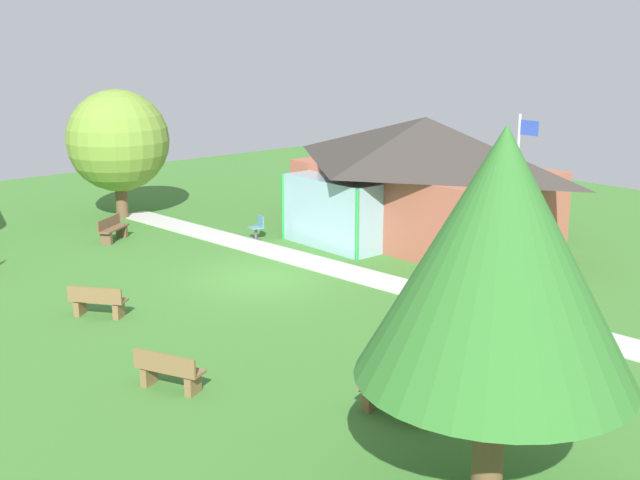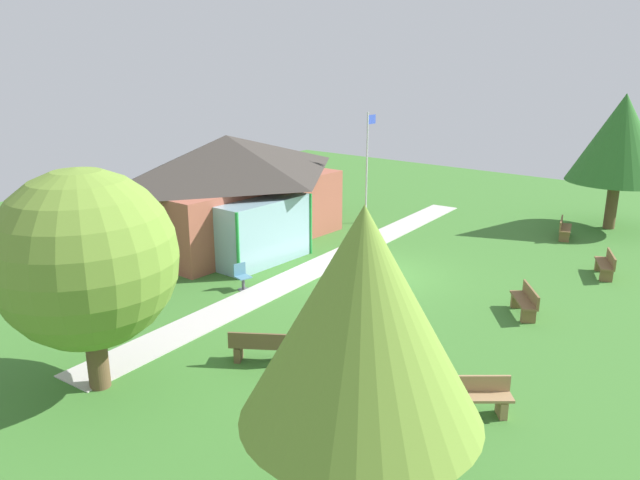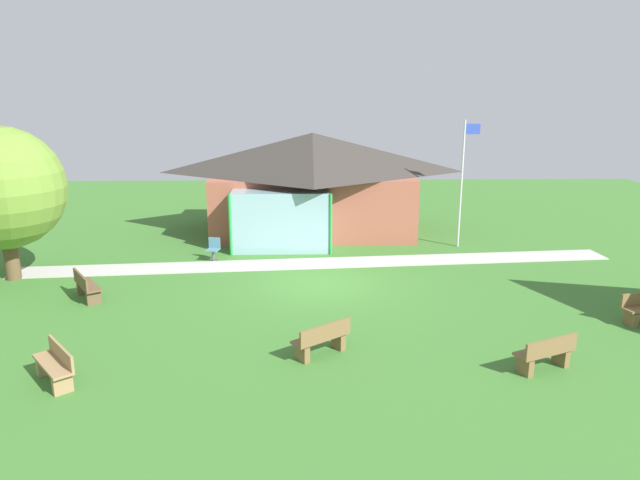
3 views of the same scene
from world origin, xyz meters
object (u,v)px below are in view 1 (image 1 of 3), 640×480
at_px(bench_mid_left, 113,230).
at_px(patio_chair_west, 257,228).
at_px(bench_front_center, 98,302).
at_px(pavilion, 420,176).
at_px(tree_west_hedge, 118,141).
at_px(bench_lawn_far_right, 397,396).
at_px(flagpole, 516,196).
at_px(tree_far_east, 499,256).
at_px(bench_front_right, 169,372).

xyz_separation_m(bench_mid_left, patio_chair_west, (3.23, 4.00, 0.01)).
distance_m(bench_mid_left, bench_front_center, 8.09).
bearing_deg(pavilion, bench_front_center, -89.43).
bearing_deg(bench_front_center, tree_west_hedge, 112.73).
bearing_deg(pavilion, bench_lawn_far_right, -49.64).
distance_m(pavilion, bench_mid_left, 11.09).
xyz_separation_m(bench_lawn_far_right, patio_chair_west, (-12.74, 6.19, 0.01)).
bearing_deg(bench_lawn_far_right, flagpole, -83.99).
bearing_deg(patio_chair_west, bench_front_center, 127.75).
relative_size(bench_mid_left, bench_lawn_far_right, 0.95).
xyz_separation_m(patio_chair_west, tree_west_hedge, (-6.41, -1.97, 2.67)).
height_order(pavilion, bench_lawn_far_right, pavilion).
bearing_deg(bench_mid_left, flagpole, 80.28).
height_order(bench_front_center, tree_far_east, tree_far_east).
bearing_deg(pavilion, tree_far_east, -44.34).
distance_m(bench_mid_left, bench_front_right, 13.05).
bearing_deg(tree_far_east, bench_lawn_far_right, 160.38).
bearing_deg(bench_lawn_far_right, tree_far_east, 145.06).
bearing_deg(bench_front_center, bench_lawn_far_right, -25.33).
distance_m(bench_lawn_far_right, bench_front_center, 9.11).
relative_size(bench_lawn_far_right, tree_far_east, 0.27).
distance_m(pavilion, tree_west_hedge, 12.00).
bearing_deg(tree_west_hedge, pavilion, 32.56).
height_order(pavilion, bench_front_center, pavilion).
distance_m(bench_front_right, patio_chair_west, 12.55).
distance_m(bench_lawn_far_right, bench_front_right, 4.72).
xyz_separation_m(bench_front_right, patio_chair_west, (-8.86, 8.88, 0.01)).
distance_m(flagpole, tree_west_hedge, 16.47).
bearing_deg(tree_west_hedge, patio_chair_west, 17.10).
bearing_deg(pavilion, tree_west_hedge, -147.44).
relative_size(pavilion, tree_west_hedge, 1.86).
bearing_deg(tree_far_east, bench_front_center, -176.30).
height_order(pavilion, flagpole, flagpole).
bearing_deg(tree_far_east, bench_mid_left, 170.30).
xyz_separation_m(bench_lawn_far_right, bench_front_right, (-3.87, -2.70, 0.00)).
bearing_deg(tree_west_hedge, bench_front_right, -24.35).
distance_m(bench_front_right, tree_west_hedge, 16.98).
relative_size(pavilion, tree_far_east, 1.61).
bearing_deg(pavilion, flagpole, -24.28).
height_order(bench_front_center, bench_front_right, same).
xyz_separation_m(flagpole, bench_lawn_far_right, (3.11, -7.98, -2.40)).
xyz_separation_m(bench_front_center, tree_far_east, (11.85, 0.77, 3.58)).
xyz_separation_m(tree_west_hedge, tree_far_east, (22.06, -5.25, 0.90)).
relative_size(bench_lawn_far_right, patio_chair_west, 1.82).
bearing_deg(tree_far_east, tree_west_hedge, 166.60).
bearing_deg(bench_lawn_far_right, bench_mid_left, -23.12).
bearing_deg(bench_front_center, flagpole, 22.50).
bearing_deg(bench_mid_left, bench_lawn_far_right, 48.24).
distance_m(bench_mid_left, tree_west_hedge, 4.62).
xyz_separation_m(bench_mid_left, bench_front_right, (12.10, -4.88, 0.00)).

